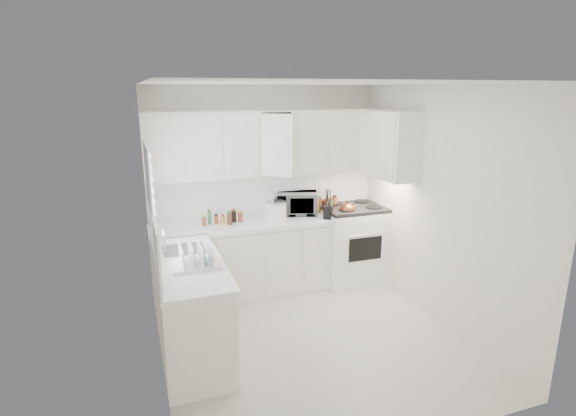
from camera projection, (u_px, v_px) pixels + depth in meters
name	position (u px, v px, depth m)	size (l,w,h in m)	color
floor	(310.00, 338.00, 4.75)	(3.20, 3.20, 0.00)	beige
ceiling	(314.00, 83.00, 4.08)	(3.20, 3.20, 0.00)	white
wall_back	(265.00, 188.00, 5.87)	(3.00, 3.00, 0.00)	silver
wall_front	(404.00, 285.00, 2.95)	(3.00, 3.00, 0.00)	silver
wall_left	(153.00, 236.00, 3.93)	(3.20, 3.20, 0.00)	silver
wall_right	(439.00, 207.00, 4.90)	(3.20, 3.20, 0.00)	silver
window_blinds	(151.00, 200.00, 4.19)	(0.06, 0.96, 1.06)	white
lower_cabinets_back	(243.00, 260.00, 5.69)	(2.22, 0.60, 0.90)	silver
lower_cabinets_left	(190.00, 309.00, 4.43)	(0.60, 1.60, 0.90)	silver
countertop_back	(242.00, 225.00, 5.56)	(2.24, 0.64, 0.05)	white
countertop_left	(188.00, 264.00, 4.31)	(0.64, 1.62, 0.05)	white
backsplash_back	(265.00, 193.00, 5.88)	(2.98, 0.02, 0.55)	white
backsplash_left	(154.00, 238.00, 4.13)	(0.02, 1.60, 0.55)	white
upper_cabinets_back	(269.00, 175.00, 5.67)	(3.00, 0.33, 0.80)	silver
upper_cabinets_right	(387.00, 177.00, 5.54)	(0.33, 0.90, 0.80)	silver
sink	(183.00, 238.00, 4.59)	(0.42, 0.38, 0.30)	gray
stove	(353.00, 233.00, 6.09)	(0.86, 0.71, 1.33)	white
tea_kettle	(347.00, 209.00, 5.79)	(0.24, 0.21, 0.23)	#973D29
frying_pan	(360.00, 207.00, 6.22)	(0.26, 0.44, 0.04)	black
microwave	(297.00, 201.00, 5.90)	(0.52, 0.29, 0.35)	gray
rice_cooker	(276.00, 209.00, 5.65)	(0.27, 0.27, 0.27)	white
paper_towel	(272.00, 205.00, 5.87)	(0.12, 0.12, 0.27)	white
utensil_crock	(328.00, 204.00, 5.67)	(0.13, 0.13, 0.39)	black
dish_rack	(195.00, 254.00, 4.14)	(0.44, 0.33, 0.24)	white
spice_left_0	(203.00, 218.00, 5.51)	(0.06, 0.06, 0.13)	#9A3E2A
spice_left_1	(211.00, 220.00, 5.45)	(0.06, 0.06, 0.13)	#2B8145
spice_left_2	(215.00, 217.00, 5.55)	(0.06, 0.06, 0.13)	#B74318
spice_left_3	(223.00, 218.00, 5.50)	(0.06, 0.06, 0.13)	gold
spice_left_4	(227.00, 216.00, 5.60)	(0.06, 0.06, 0.13)	brown
spice_left_5	(235.00, 217.00, 5.54)	(0.06, 0.06, 0.13)	black
spice_left_6	(239.00, 215.00, 5.65)	(0.06, 0.06, 0.13)	#9A3E2A
sauce_right_0	(310.00, 205.00, 6.00)	(0.06, 0.06, 0.19)	#B74318
sauce_right_1	(316.00, 206.00, 5.96)	(0.06, 0.06, 0.19)	gold
sauce_right_2	(318.00, 205.00, 6.03)	(0.06, 0.06, 0.19)	brown
sauce_right_3	(323.00, 205.00, 5.99)	(0.06, 0.06, 0.19)	black
sauce_right_4	(325.00, 204.00, 6.07)	(0.06, 0.06, 0.19)	#9A3E2A
sauce_right_5	(331.00, 205.00, 6.03)	(0.06, 0.06, 0.19)	#2B8145
sauce_right_6	(332.00, 203.00, 6.10)	(0.06, 0.06, 0.19)	#B74318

